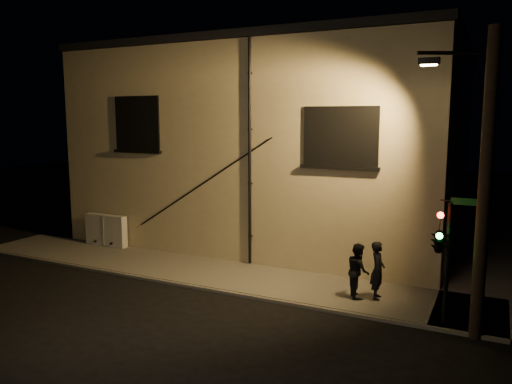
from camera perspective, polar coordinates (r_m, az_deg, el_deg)
The scene contains 8 objects.
ground at distance 15.92m, azimuth 0.38°, elevation -12.14°, with size 90.00×90.00×0.00m, color black.
sidewalk at distance 19.38m, azimuth 9.38°, elevation -8.29°, with size 21.00×16.00×0.12m.
building at distance 24.38m, azimuth 3.21°, elevation 5.59°, with size 16.20×12.23×8.80m.
utility_cabinet at distance 22.63m, azimuth -16.75°, elevation -4.20°, with size 2.06×0.35×1.35m, color beige.
pedestrian_a at distance 15.79m, azimuth 13.73°, elevation -8.68°, with size 0.65×0.43×1.79m, color black.
pedestrian_b at distance 15.81m, azimuth 11.60°, elevation -8.77°, with size 0.82×0.64×1.69m, color black.
traffic_signal at distance 14.04m, azimuth 20.26°, elevation -5.11°, with size 1.20×2.01×3.43m.
streetlamp_pole at distance 13.54m, azimuth 24.42°, elevation 1.28°, with size 2.06×1.40×7.77m.
Camera 1 is at (6.46, -13.44, 5.57)m, focal length 35.00 mm.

